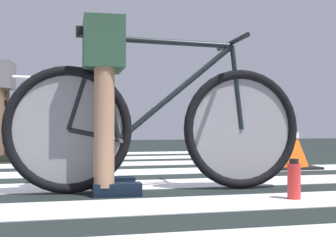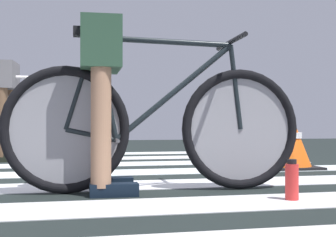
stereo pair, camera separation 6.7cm
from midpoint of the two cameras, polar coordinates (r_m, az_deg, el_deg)
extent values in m
cube|color=black|center=(3.68, -14.88, -6.83)|extent=(18.00, 14.00, 0.02)
cube|color=silver|center=(2.23, -19.34, -10.66)|extent=(5.20, 0.44, 0.00)
cube|color=silver|center=(2.97, -13.00, -8.13)|extent=(5.20, 0.44, 0.00)
cube|color=silver|center=(3.73, -12.81, -6.57)|extent=(5.20, 0.44, 0.00)
cube|color=silver|center=(4.50, -15.76, -5.53)|extent=(5.20, 0.44, 0.00)
cube|color=silver|center=(5.23, -15.11, -4.82)|extent=(5.20, 0.44, 0.00)
cube|color=silver|center=(6.01, -13.78, -4.26)|extent=(5.20, 0.44, 0.00)
torus|color=black|center=(2.68, -12.72, -1.33)|extent=(0.72, 0.08, 0.72)
torus|color=black|center=(2.84, 8.29, -1.28)|extent=(0.72, 0.08, 0.72)
cylinder|color=gray|center=(2.68, -12.72, -1.33)|extent=(0.61, 0.03, 0.61)
cylinder|color=gray|center=(2.84, 8.29, -1.28)|extent=(0.61, 0.03, 0.61)
cylinder|color=black|center=(2.76, -0.86, 9.31)|extent=(0.80, 0.06, 0.05)
cylinder|color=black|center=(2.74, 0.38, 3.28)|extent=(0.70, 0.06, 0.59)
cylinder|color=black|center=(2.69, -8.01, 3.58)|extent=(0.15, 0.04, 0.59)
cylinder|color=black|center=(2.68, -9.73, -1.97)|extent=(0.29, 0.04, 0.09)
cylinder|color=black|center=(2.69, -11.00, 4.23)|extent=(0.19, 0.03, 0.53)
cylinder|color=black|center=(2.84, 7.71, 3.76)|extent=(0.09, 0.03, 0.50)
cube|color=black|center=(2.73, -9.28, 10.30)|extent=(0.24, 0.10, 0.05)
cylinder|color=black|center=(2.86, 7.13, 9.16)|extent=(0.05, 0.52, 0.03)
cylinder|color=#4C4C51|center=(2.69, -6.74, -2.61)|extent=(0.03, 0.34, 0.02)
cylinder|color=#A87A5B|center=(2.82, -8.79, 1.41)|extent=(0.11, 0.11, 0.88)
cylinder|color=#A87A5B|center=(2.54, -8.50, 1.63)|extent=(0.11, 0.11, 0.88)
cube|color=#294834|center=(2.72, -8.65, 8.73)|extent=(0.23, 0.42, 0.28)
cube|color=black|center=(2.85, -7.39, -7.81)|extent=(0.26, 0.11, 0.07)
cube|color=black|center=(2.57, -6.94, -8.60)|extent=(0.26, 0.11, 0.07)
torus|color=black|center=(5.06, -10.69, -0.94)|extent=(0.72, 0.12, 0.72)
cylinder|color=gray|center=(5.06, -10.69, -0.94)|extent=(0.61, 0.06, 0.61)
cylinder|color=white|center=(5.12, -15.84, 4.78)|extent=(0.80, 0.10, 0.05)
cylinder|color=white|center=(5.10, -15.18, 1.54)|extent=(0.70, 0.09, 0.59)
cylinder|color=white|center=(5.16, -19.60, 1.64)|extent=(0.16, 0.05, 0.59)
cylinder|color=white|center=(5.07, -11.02, 1.89)|extent=(0.09, 0.04, 0.50)
cylinder|color=black|center=(5.09, -11.36, 4.92)|extent=(0.07, 0.52, 0.03)
cylinder|color=#4C4C51|center=(5.15, -18.95, -1.58)|extent=(0.05, 0.34, 0.02)
cylinder|color=brown|center=(5.30, -19.63, 0.84)|extent=(0.11, 0.11, 0.94)
cube|color=#5F5D60|center=(5.19, -19.92, 4.96)|extent=(0.25, 0.43, 0.28)
cube|color=black|center=(5.30, -18.90, -4.40)|extent=(0.27, 0.12, 0.07)
cube|color=black|center=(5.02, -19.48, -4.61)|extent=(0.27, 0.12, 0.07)
cylinder|color=red|center=(2.51, 14.37, -7.45)|extent=(0.07, 0.07, 0.19)
cylinder|color=black|center=(2.50, 14.37, -5.06)|extent=(0.05, 0.05, 0.02)
cube|color=black|center=(4.21, 13.76, -5.73)|extent=(0.46, 0.46, 0.02)
cone|color=#EA5B14|center=(4.20, 13.75, -2.34)|extent=(0.40, 0.40, 0.52)
cylinder|color=white|center=(4.20, 13.75, -1.99)|extent=(0.22, 0.22, 0.05)
camera|label=1|loc=(0.03, -103.35, 0.12)|focal=50.19mm
camera|label=2|loc=(0.03, 76.65, -0.12)|focal=50.19mm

